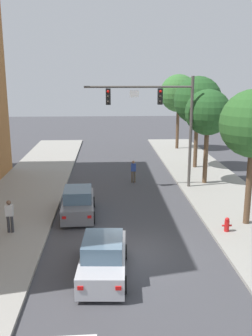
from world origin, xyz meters
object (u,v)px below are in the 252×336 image
car_following_silver (103,258)px  street_tree_third (198,101)px  street_tree_farthest (179,93)px  fire_hydrant (227,224)px  street_tree_second (208,113)px  pedestrian_sidewalk_left_walker (10,215)px  pedestrian_crossing_road (133,170)px  car_lead_grey (78,203)px  traffic_signal_mast (161,111)px

car_following_silver → street_tree_third: (7.65, 17.22, 4.99)m
street_tree_farthest → fire_hydrant: bearing=-94.3°
street_tree_second → street_tree_third: (0.43, 4.83, 0.55)m
pedestrian_sidewalk_left_walker → fire_hydrant: bearing=-2.5°
street_tree_second → street_tree_third: street_tree_third is taller
car_following_silver → pedestrian_crossing_road: pedestrian_crossing_road is taller
car_lead_grey → pedestrian_sidewalk_left_walker: size_ratio=2.62×
fire_hydrant → traffic_signal_mast: bearing=105.8°
street_tree_farthest → car_following_silver: bearing=-106.6°
car_following_silver → pedestrian_crossing_road: bearing=80.8°
pedestrian_crossing_road → fire_hydrant: bearing=-67.9°
fire_hydrant → street_tree_second: 10.00m
street_tree_second → street_tree_third: bearing=84.9°
car_lead_grey → car_following_silver: (1.44, -6.61, 0.00)m
car_lead_grey → fire_hydrant: 8.07m
car_lead_grey → street_tree_farthest: bearing=64.6°
traffic_signal_mast → fire_hydrant: (2.24, -7.90, -4.87)m
fire_hydrant → car_following_silver: bearing=-149.2°
fire_hydrant → street_tree_second: (1.17, 8.77, 4.66)m
traffic_signal_mast → street_tree_second: (3.41, 0.88, -0.21)m
street_tree_third → street_tree_farthest: street_tree_farthest is taller
street_tree_second → street_tree_third: size_ratio=0.88×
pedestrian_crossing_road → street_tree_second: size_ratio=0.25×
pedestrian_crossing_road → street_tree_farthest: 14.70m
car_following_silver → fire_hydrant: 7.05m
car_following_silver → pedestrian_crossing_road: size_ratio=2.64×
fire_hydrant → car_lead_grey: bearing=158.2°
pedestrian_crossing_road → street_tree_third: bearing=35.7°
car_lead_grey → pedestrian_crossing_road: 7.55m
pedestrian_sidewalk_left_walker → street_tree_third: (12.22, 13.15, 4.65)m
pedestrian_crossing_road → street_tree_farthest: (5.60, 12.63, 5.01)m
traffic_signal_mast → fire_hydrant: 9.54m
car_lead_grey → street_tree_second: size_ratio=0.65×
street_tree_third → street_tree_farthest: 8.67m
street_tree_farthest → street_tree_third: bearing=-90.5°
street_tree_second → street_tree_farthest: street_tree_farthest is taller
pedestrian_crossing_road → street_tree_second: bearing=-9.7°
car_lead_grey → pedestrian_crossing_road: (3.58, 6.65, 0.19)m
pedestrian_crossing_road → fire_hydrant: pedestrian_crossing_road is taller
pedestrian_sidewalk_left_walker → street_tree_third: size_ratio=0.22×
pedestrian_sidewalk_left_walker → street_tree_third: bearing=47.1°
pedestrian_sidewalk_left_walker → car_following_silver: bearing=-41.7°
car_following_silver → street_tree_farthest: size_ratio=0.56×
car_following_silver → street_tree_third: 19.50m
street_tree_second → street_tree_third: 4.88m
fire_hydrant → street_tree_third: street_tree_third is taller
traffic_signal_mast → pedestrian_sidewalk_left_walker: traffic_signal_mast is taller
pedestrian_sidewalk_left_walker → street_tree_farthest: street_tree_farthest is taller
car_following_silver → pedestrian_crossing_road: 13.43m
traffic_signal_mast → street_tree_second: 3.52m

